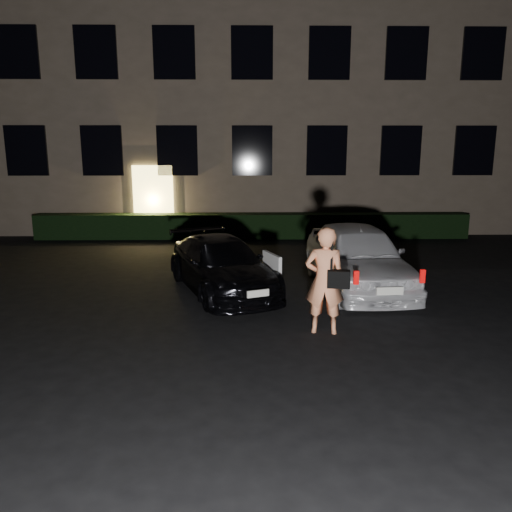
{
  "coord_description": "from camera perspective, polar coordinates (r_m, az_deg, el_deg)",
  "views": [
    {
      "loc": [
        -0.21,
        -6.78,
        3.08
      ],
      "look_at": [
        -0.04,
        2.0,
        1.18
      ],
      "focal_mm": 35.0,
      "sensor_mm": 36.0,
      "label": 1
    }
  ],
  "objects": [
    {
      "name": "ground",
      "position": [
        7.45,
        0.6,
        -12.24
      ],
      "size": [
        80.0,
        80.0,
        0.0
      ],
      "primitive_type": "plane",
      "color": "black",
      "rests_on": "ground"
    },
    {
      "name": "building",
      "position": [
        21.96,
        -0.58,
        19.84
      ],
      "size": [
        20.0,
        8.11,
        12.0
      ],
      "color": "brown",
      "rests_on": "ground"
    },
    {
      "name": "hedge",
      "position": [
        17.49,
        -0.41,
        3.46
      ],
      "size": [
        15.0,
        0.7,
        0.85
      ],
      "primitive_type": "cube",
      "color": "black",
      "rests_on": "ground"
    },
    {
      "name": "sedan",
      "position": [
        10.93,
        -3.95,
        -1.05
      ],
      "size": [
        2.98,
        4.33,
        1.16
      ],
      "rotation": [
        0.0,
        0.0,
        0.37
      ],
      "color": "black",
      "rests_on": "ground"
    },
    {
      "name": "hatch",
      "position": [
        11.27,
        11.5,
        -0.05
      ],
      "size": [
        2.02,
        4.44,
        1.48
      ],
      "rotation": [
        0.0,
        0.0,
        0.06
      ],
      "color": "silver",
      "rests_on": "ground"
    },
    {
      "name": "man",
      "position": [
        8.44,
        7.89,
        -2.79
      ],
      "size": [
        0.76,
        0.53,
        1.83
      ],
      "rotation": [
        0.0,
        0.0,
        2.99
      ],
      "color": "#FF9969",
      "rests_on": "ground"
    }
  ]
}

